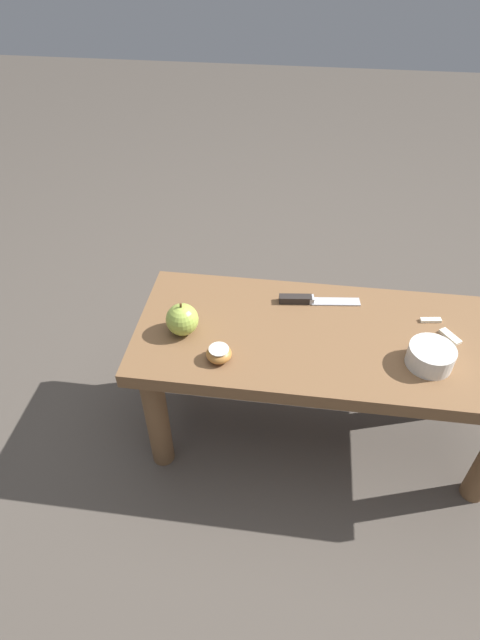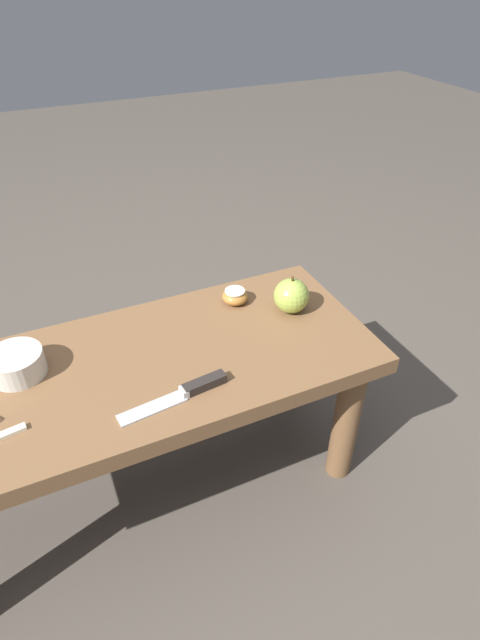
{
  "view_description": "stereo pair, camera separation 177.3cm",
  "coord_description": "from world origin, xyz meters",
  "px_view_note": "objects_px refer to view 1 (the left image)",
  "views": [
    {
      "loc": [
        0.11,
        0.95,
        1.3
      ],
      "look_at": [
        0.23,
        0.01,
        0.45
      ],
      "focal_mm": 28.0,
      "sensor_mm": 36.0,
      "label": 1
    },
    {
      "loc": [
        -0.13,
        -0.79,
        1.12
      ],
      "look_at": [
        0.23,
        0.01,
        0.45
      ],
      "focal_mm": 28.0,
      "sensor_mm": 36.0,
      "label": 2
    }
  ],
  "objects_px": {
    "apple_cut": "(219,354)",
    "bowl": "(431,356)",
    "knife": "(307,300)",
    "apple_whole": "(182,319)",
    "wooden_bench": "(327,355)"
  },
  "relations": [
    {
      "from": "bowl",
      "to": "apple_whole",
      "type": "bearing_deg",
      "value": -3.22
    },
    {
      "from": "wooden_bench",
      "to": "apple_cut",
      "type": "height_order",
      "value": "apple_cut"
    },
    {
      "from": "knife",
      "to": "apple_whole",
      "type": "relative_size",
      "value": 2.39
    },
    {
      "from": "bowl",
      "to": "wooden_bench",
      "type": "bearing_deg",
      "value": -17.25
    },
    {
      "from": "apple_cut",
      "to": "bowl",
      "type": "xyz_separation_m",
      "value": [
        -0.5,
        -0.05,
        0.01
      ]
    },
    {
      "from": "wooden_bench",
      "to": "apple_cut",
      "type": "relative_size",
      "value": 16.04
    },
    {
      "from": "wooden_bench",
      "to": "bowl",
      "type": "distance_m",
      "value": 0.27
    },
    {
      "from": "knife",
      "to": "apple_whole",
      "type": "bearing_deg",
      "value": -159.18
    },
    {
      "from": "apple_whole",
      "to": "knife",
      "type": "bearing_deg",
      "value": -152.61
    },
    {
      "from": "wooden_bench",
      "to": "bowl",
      "type": "relative_size",
      "value": 9.11
    },
    {
      "from": "wooden_bench",
      "to": "knife",
      "type": "relative_size",
      "value": 4.47
    },
    {
      "from": "apple_cut",
      "to": "bowl",
      "type": "height_order",
      "value": "bowl"
    },
    {
      "from": "apple_whole",
      "to": "bowl",
      "type": "height_order",
      "value": "apple_whole"
    },
    {
      "from": "apple_whole",
      "to": "bowl",
      "type": "relative_size",
      "value": 0.85
    },
    {
      "from": "knife",
      "to": "apple_cut",
      "type": "xyz_separation_m",
      "value": [
        0.21,
        0.25,
        0.01
      ]
    }
  ]
}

